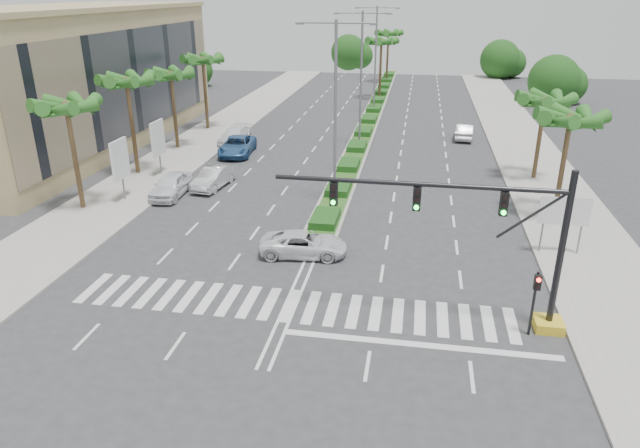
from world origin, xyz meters
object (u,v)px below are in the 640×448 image
(car_parked_a, at_px, (171,185))
(car_parked_b, at_px, (213,178))
(car_parked_d, at_px, (235,136))
(car_parked_c, at_px, (237,146))
(car_crossing, at_px, (304,244))
(car_right, at_px, (464,131))

(car_parked_a, distance_m, car_parked_b, 3.29)
(car_parked_a, bearing_deg, car_parked_d, 88.56)
(car_parked_c, distance_m, car_crossing, 21.87)
(car_parked_b, height_order, car_parked_d, car_parked_b)
(car_crossing, height_order, car_right, car_right)
(car_parked_a, bearing_deg, car_parked_c, 81.74)
(car_parked_b, bearing_deg, car_parked_d, 107.96)
(car_parked_b, bearing_deg, car_right, 50.99)
(car_parked_b, relative_size, car_crossing, 0.95)
(car_parked_a, xyz_separation_m, car_parked_b, (2.32, 2.34, -0.06))
(car_parked_b, height_order, car_crossing, car_parked_b)
(car_parked_b, distance_m, car_parked_d, 12.98)
(car_crossing, xyz_separation_m, car_right, (10.37, 28.81, 0.09))
(car_parked_a, distance_m, car_right, 30.01)
(car_parked_c, relative_size, car_crossing, 1.18)
(car_right, bearing_deg, car_crossing, 75.37)
(car_parked_c, relative_size, car_parked_d, 1.10)
(car_parked_d, distance_m, car_crossing, 25.72)
(car_parked_a, height_order, car_crossing, car_parked_a)
(car_parked_d, bearing_deg, car_parked_a, -87.64)
(car_parked_c, height_order, car_right, car_parked_c)
(car_parked_a, xyz_separation_m, car_parked_c, (1.30, 11.49, -0.03))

